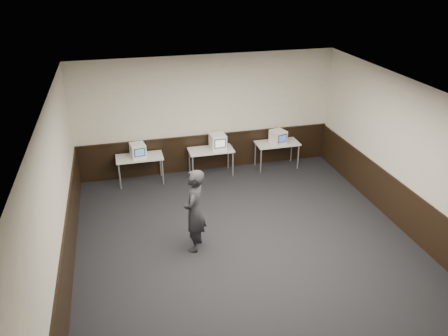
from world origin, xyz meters
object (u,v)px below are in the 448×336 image
(desk_left, at_px, (140,159))
(desk_right, at_px, (277,145))
(desk_center, at_px, (211,152))
(person, at_px, (194,211))
(emac_left, at_px, (138,150))
(emac_right, at_px, (278,137))
(emac_center, at_px, (218,141))

(desk_left, xyz_separation_m, desk_right, (3.80, 0.00, 0.00))
(desk_left, height_order, desk_right, same)
(desk_center, relative_size, person, 0.68)
(desk_left, xyz_separation_m, person, (0.84, -3.20, 0.21))
(desk_center, distance_m, emac_left, 1.94)
(person, bearing_deg, emac_right, 161.24)
(emac_center, relative_size, person, 0.26)
(desk_right, bearing_deg, emac_center, 179.40)
(emac_center, height_order, emac_right, emac_center)
(emac_left, relative_size, person, 0.25)
(emac_center, bearing_deg, person, -114.23)
(desk_right, xyz_separation_m, emac_right, (0.00, -0.04, 0.26))
(desk_center, relative_size, emac_right, 2.50)
(desk_right, xyz_separation_m, person, (-2.96, -3.20, 0.21))
(desk_center, xyz_separation_m, emac_center, (0.20, 0.02, 0.27))
(desk_left, distance_m, person, 3.32)
(emac_center, xyz_separation_m, person, (-1.26, -3.22, -0.07))
(emac_left, height_order, emac_right, emac_right)
(desk_left, height_order, desk_center, same)
(desk_left, xyz_separation_m, emac_center, (2.10, 0.02, 0.27))
(person, bearing_deg, desk_right, 161.60)
(emac_left, height_order, emac_center, emac_center)
(emac_left, height_order, person, person)
(emac_left, bearing_deg, emac_right, -9.54)
(desk_left, bearing_deg, desk_right, 0.00)
(person, bearing_deg, emac_center, -177.01)
(emac_right, distance_m, person, 4.33)
(desk_center, relative_size, emac_center, 2.63)
(emac_left, xyz_separation_m, person, (0.87, -3.19, -0.05))
(desk_left, relative_size, desk_center, 1.00)
(desk_center, height_order, desk_right, same)
(emac_right, bearing_deg, emac_center, 161.96)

